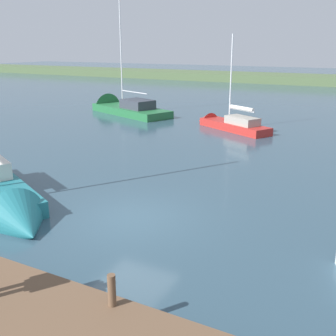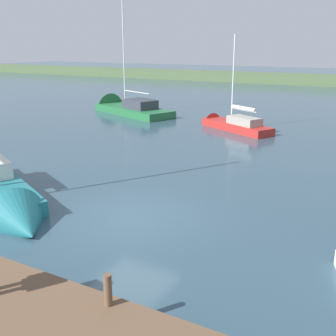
# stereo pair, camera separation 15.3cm
# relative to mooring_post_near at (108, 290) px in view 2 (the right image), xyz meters

# --- Properties ---
(ground_plane) EXTENTS (200.00, 200.00, 0.00)m
(ground_plane) POSITION_rel_mooring_post_near_xyz_m (2.67, -4.80, -0.89)
(ground_plane) COLOR #2D4756
(mooring_post_near) EXTENTS (0.16, 0.16, 0.68)m
(mooring_post_near) POSITION_rel_mooring_post_near_xyz_m (0.00, 0.00, 0.00)
(mooring_post_near) COLOR brown
(mooring_post_near) RESTS_ON dock_pier
(sailboat_inner_slip) EXTENTS (7.89, 5.19, 8.88)m
(sailboat_inner_slip) POSITION_rel_mooring_post_near_xyz_m (7.39, -3.52, -0.63)
(sailboat_inner_slip) COLOR #1E6B75
(sailboat_inner_slip) RESTS_ON ground_plane
(sailboat_behind_pier) EXTENTS (6.51, 4.43, 6.83)m
(sailboat_behind_pier) POSITION_rel_mooring_post_near_xyz_m (5.23, -20.64, -0.69)
(sailboat_behind_pier) COLOR #B22823
(sailboat_behind_pier) RESTS_ON ground_plane
(sailboat_mid_channel) EXTENTS (9.95, 5.94, 11.16)m
(sailboat_mid_channel) POSITION_rel_mooring_post_near_xyz_m (15.99, -23.22, -0.69)
(sailboat_mid_channel) COLOR #236638
(sailboat_mid_channel) RESTS_ON ground_plane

